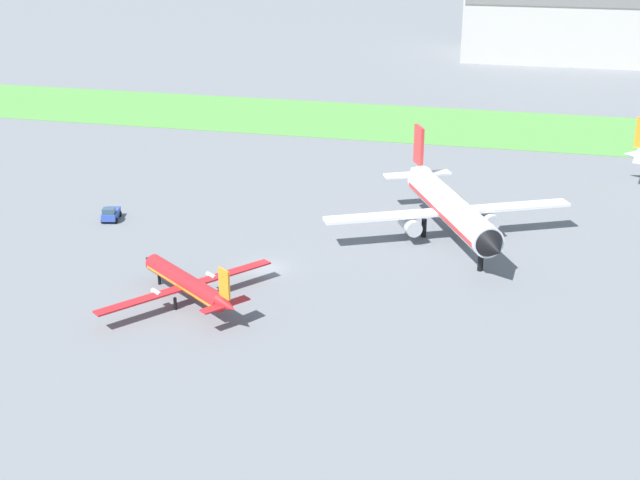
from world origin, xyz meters
The scene contains 5 objects.
ground_plane centered at (0.00, 0.00, 0.00)m, with size 600.00×600.00×0.00m, color slate.
grass_taxiway_strip centered at (0.00, 70.84, 0.04)m, with size 360.00×28.00×0.08m, color #549342.
airplane_foreground_turboprop centered at (-5.28, -10.57, 2.25)m, with size 15.19×17.12×6.14m.
airplane_midfield_jet centered at (19.03, 14.30, 3.98)m, with size 29.04×28.93×11.05m.
pushback_tug_near_gate centered at (-24.23, 10.23, 0.91)m, with size 2.76×3.93×1.95m.
Camera 1 is at (27.18, -86.49, 39.24)m, focal length 48.81 mm.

